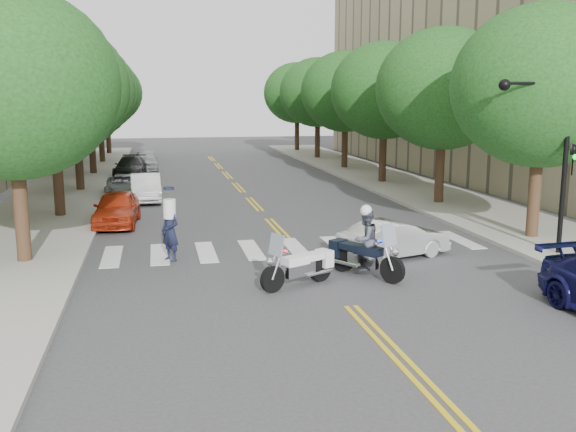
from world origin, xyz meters
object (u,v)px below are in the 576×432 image
object	(u,v)px
officer_standing	(170,231)
convertible	(394,239)
motorcycle_police	(364,245)
motorcycle_parked	(303,266)

from	to	relation	value
officer_standing	convertible	size ratio (longest dim) A/B	0.51
motorcycle_police	convertible	bearing A→B (deg)	-164.55
officer_standing	convertible	world-z (taller)	officer_standing
motorcycle_police	motorcycle_parked	bearing A→B (deg)	-18.44
motorcycle_police	officer_standing	world-z (taller)	motorcycle_police
motorcycle_parked	officer_standing	world-z (taller)	officer_standing
convertible	officer_standing	bearing A→B (deg)	64.32
motorcycle_police	motorcycle_parked	xyz separation A→B (m)	(-1.93, -0.51, -0.40)
motorcycle_police	officer_standing	size ratio (longest dim) A/B	1.21
motorcycle_parked	convertible	xyz separation A→B (m)	(3.61, 2.42, 0.07)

